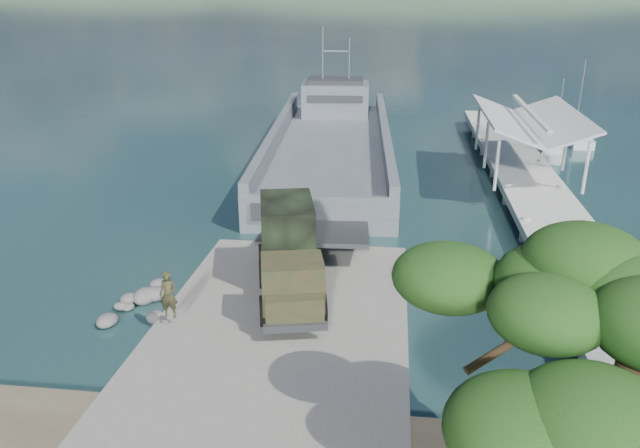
{
  "coord_description": "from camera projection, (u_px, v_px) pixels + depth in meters",
  "views": [
    {
      "loc": [
        4.1,
        -22.32,
        13.26
      ],
      "look_at": [
        0.71,
        6.0,
        2.05
      ],
      "focal_mm": 35.0,
      "sensor_mm": 36.0,
      "label": 1
    }
  ],
  "objects": [
    {
      "name": "sailboat_far",
      "position": [
        575.0,
        138.0,
        54.3
      ],
      "size": [
        1.92,
        6.02,
        7.27
      ],
      "rotation": [
        0.0,
        0.0,
        0.03
      ],
      "color": "silver",
      "rests_on": "ground"
    },
    {
      "name": "shoreline_rocks",
      "position": [
        147.0,
        307.0,
        27.08
      ],
      "size": [
        3.2,
        5.6,
        0.9
      ],
      "primitive_type": null,
      "color": "#535351",
      "rests_on": "ground"
    },
    {
      "name": "ground",
      "position": [
        286.0,
        321.0,
        25.93
      ],
      "size": [
        1400.0,
        1400.0,
        0.0
      ],
      "primitive_type": "plane",
      "color": "#163535",
      "rests_on": "ground"
    },
    {
      "name": "pier",
      "position": [
        527.0,
        168.0,
        41.25
      ],
      "size": [
        6.4,
        44.0,
        6.1
      ],
      "color": "#ABAAA0",
      "rests_on": "ground"
    },
    {
      "name": "boat_ramp",
      "position": [
        281.0,
        328.0,
        24.92
      ],
      "size": [
        10.0,
        18.0,
        0.5
      ],
      "primitive_type": "cube",
      "color": "slate",
      "rests_on": "ground"
    },
    {
      "name": "landing_craft",
      "position": [
        330.0,
        153.0,
        47.91
      ],
      "size": [
        10.55,
        35.12,
        10.31
      ],
      "rotation": [
        0.0,
        0.0,
        0.06
      ],
      "color": "#4A5258",
      "rests_on": "ground"
    },
    {
      "name": "sailboat_near",
      "position": [
        554.0,
        152.0,
        49.93
      ],
      "size": [
        3.04,
        5.42,
        6.34
      ],
      "rotation": [
        0.0,
        0.0,
        -0.31
      ],
      "color": "silver",
      "rests_on": "ground"
    },
    {
      "name": "soldier",
      "position": [
        169.0,
        304.0,
        24.3
      ],
      "size": [
        0.73,
        0.49,
        1.94
      ],
      "primitive_type": "imported",
      "rotation": [
        0.0,
        0.0,
        0.04
      ],
      "color": "#21321C",
      "rests_on": "boat_ramp"
    },
    {
      "name": "overhang_tree",
      "position": [
        600.0,
        342.0,
        13.63
      ],
      "size": [
        8.06,
        7.43,
        7.32
      ],
      "color": "#392417",
      "rests_on": "ground"
    },
    {
      "name": "military_truck",
      "position": [
        289.0,
        253.0,
        26.74
      ],
      "size": [
        4.04,
        8.25,
        3.68
      ],
      "rotation": [
        0.0,
        0.0,
        0.22
      ],
      "color": "black",
      "rests_on": "boat_ramp"
    }
  ]
}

